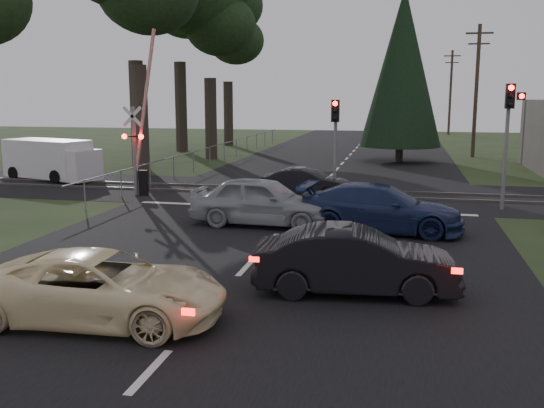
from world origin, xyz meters
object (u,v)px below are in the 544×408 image
(blue_sedan, at_px, (381,208))
(white_van, at_px, (53,160))
(utility_pole_mid, at_px, (476,88))
(utility_pole_far, at_px, (451,91))
(traffic_signal_center, at_px, (335,132))
(cream_coupe, at_px, (101,288))
(silver_car, at_px, (262,201))
(crossing_signal, at_px, (139,148))
(dark_car_far, at_px, (306,183))
(dark_hatchback, at_px, (356,261))
(traffic_signal_right, at_px, (509,122))

(blue_sedan, distance_m, white_van, 18.82)
(utility_pole_mid, xyz_separation_m, utility_pole_far, (0.00, 25.00, 0.00))
(traffic_signal_center, xyz_separation_m, blue_sedan, (2.15, -5.77, -2.06))
(cream_coupe, height_order, white_van, white_van)
(utility_pole_mid, distance_m, silver_car, 26.94)
(crossing_signal, height_order, utility_pole_far, utility_pole_far)
(utility_pole_mid, xyz_separation_m, blue_sedan, (-5.35, -25.09, -3.98))
(crossing_signal, distance_m, dark_car_far, 7.28)
(dark_hatchback, xyz_separation_m, blue_sedan, (0.30, 6.34, 0.02))
(traffic_signal_right, xyz_separation_m, dark_car_far, (-7.75, 1.27, -2.70))
(traffic_signal_center, height_order, silver_car, traffic_signal_center)
(traffic_signal_right, bearing_deg, silver_car, -151.65)
(utility_pole_mid, distance_m, dark_hatchback, 32.19)
(utility_pole_mid, bearing_deg, traffic_signal_right, -92.66)
(traffic_signal_center, distance_m, dark_car_far, 2.50)
(traffic_signal_right, relative_size, blue_sedan, 0.91)
(traffic_signal_right, bearing_deg, dark_hatchback, -113.28)
(utility_pole_far, bearing_deg, traffic_signal_right, -91.20)
(white_van, bearing_deg, dark_hatchback, -25.47)
(utility_pole_mid, bearing_deg, silver_car, -110.30)
(cream_coupe, bearing_deg, dark_car_far, -8.69)
(dark_hatchback, xyz_separation_m, white_van, (-16.51, 14.81, 0.31))
(crossing_signal, relative_size, utility_pole_far, 0.77)
(dark_hatchback, xyz_separation_m, silver_car, (-3.60, 6.44, 0.09))
(traffic_signal_right, distance_m, silver_car, 9.75)
(traffic_signal_right, distance_m, cream_coupe, 16.72)
(silver_car, bearing_deg, cream_coupe, 176.86)
(cream_coupe, bearing_deg, utility_pole_mid, -19.40)
(cream_coupe, bearing_deg, utility_pole_far, -12.51)
(silver_car, bearing_deg, blue_sedan, -88.12)
(blue_sedan, xyz_separation_m, white_van, (-16.81, 8.47, 0.28))
(utility_pole_far, bearing_deg, cream_coupe, -99.85)
(utility_pole_far, xyz_separation_m, cream_coupe, (-10.27, -59.15, -4.05))
(utility_pole_mid, bearing_deg, dark_car_far, -114.32)
(utility_pole_far, bearing_deg, crossing_signal, -109.23)
(traffic_signal_right, height_order, white_van, traffic_signal_right)
(utility_pole_far, bearing_deg, white_van, -118.03)
(cream_coupe, distance_m, white_van, 21.18)
(traffic_signal_center, height_order, white_van, traffic_signal_center)
(blue_sedan, height_order, dark_car_far, blue_sedan)
(crossing_signal, bearing_deg, dark_hatchback, -47.95)
(dark_car_far, bearing_deg, utility_pole_far, -7.97)
(utility_pole_mid, bearing_deg, dark_hatchback, -100.19)
(crossing_signal, bearing_deg, blue_sedan, -25.09)
(crossing_signal, height_order, dark_hatchback, crossing_signal)
(traffic_signal_center, bearing_deg, dark_car_far, 176.72)
(utility_pole_far, bearing_deg, dark_car_far, -101.12)
(traffic_signal_right, relative_size, dark_hatchback, 1.07)
(utility_pole_far, relative_size, dark_car_far, 2.40)
(utility_pole_mid, bearing_deg, blue_sedan, -102.04)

